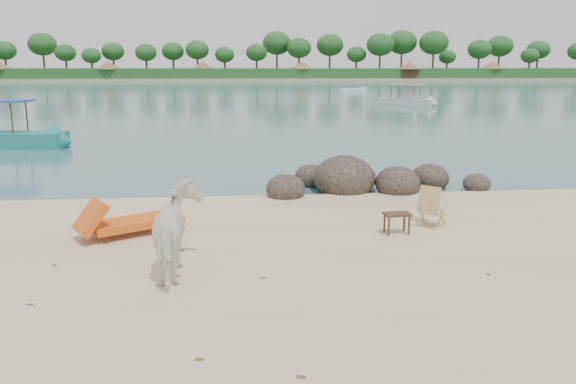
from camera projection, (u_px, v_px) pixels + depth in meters
name	position (u px, v px, depth m)	size (l,w,h in m)	color
water	(241.00, 87.00, 96.52)	(400.00, 400.00, 0.00)	#37656F
far_shore	(238.00, 78.00, 174.27)	(420.00, 90.00, 1.40)	tan
far_scenery	(239.00, 68.00, 141.23)	(420.00, 18.00, 9.50)	#1E4C1E
boulders	(361.00, 181.00, 15.67)	(6.29, 2.89, 1.28)	black
cow	(179.00, 233.00, 9.04)	(0.80, 1.75, 1.48)	white
side_table	(397.00, 225.00, 11.39)	(0.53, 0.34, 0.43)	#382716
lounge_chair	(136.00, 218.00, 11.40)	(2.27, 0.79, 0.68)	orange
deck_chair	(432.00, 209.00, 11.90)	(0.52, 0.57, 0.81)	tan
boat_mid	(406.00, 88.00, 50.59)	(6.27, 1.41, 3.05)	#B7B8B4
boat_far	(353.00, 89.00, 79.20)	(4.89, 1.10, 0.57)	silver
dead_leaves	(290.00, 301.00, 8.19)	(8.71, 4.67, 0.00)	brown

